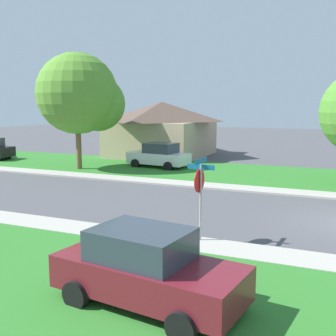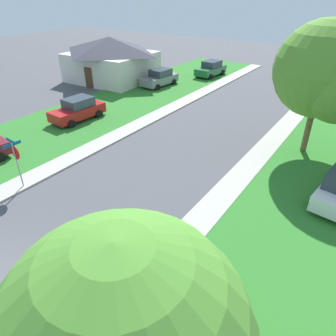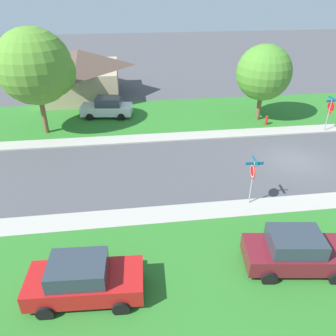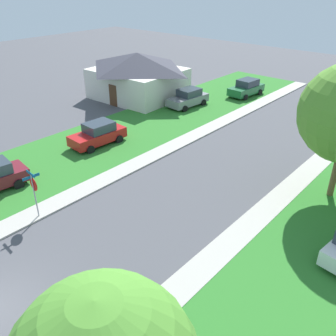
# 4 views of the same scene
# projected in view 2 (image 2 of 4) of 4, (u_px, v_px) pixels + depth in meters

# --- Properties ---
(sidewalk_east) EXTENTS (1.40, 56.00, 0.10)m
(sidewalk_east) POSITION_uv_depth(u_px,v_px,m) (239.00, 177.00, 17.03)
(sidewalk_east) COLOR #ADA89E
(sidewalk_east) RESTS_ON ground
(lawn_east) EXTENTS (8.00, 56.00, 0.08)m
(lawn_east) POSITION_uv_depth(u_px,v_px,m) (332.00, 206.00, 14.76)
(lawn_east) COLOR #2D7528
(lawn_east) RESTS_ON ground
(sidewalk_west) EXTENTS (1.40, 56.00, 0.10)m
(sidewalk_west) POSITION_uv_depth(u_px,v_px,m) (113.00, 137.00, 21.60)
(sidewalk_west) COLOR #ADA89E
(sidewalk_west) RESTS_ON ground
(lawn_west) EXTENTS (8.00, 56.00, 0.08)m
(lawn_west) POSITION_uv_depth(u_px,v_px,m) (69.00, 123.00, 23.89)
(lawn_west) COLOR #2D7528
(lawn_west) RESTS_ON ground
(stop_sign_far_corner) EXTENTS (0.92, 0.92, 2.77)m
(stop_sign_far_corner) POSITION_uv_depth(u_px,v_px,m) (16.00, 155.00, 15.31)
(stop_sign_far_corner) COLOR #9E9EA3
(stop_sign_far_corner) RESTS_ON ground
(car_green_across_road) EXTENTS (2.31, 4.44, 1.76)m
(car_green_across_road) POSITION_uv_depth(u_px,v_px,m) (211.00, 69.00, 36.13)
(car_green_across_road) COLOR #1E6033
(car_green_across_road) RESTS_ON ground
(car_grey_driveway_right) EXTENTS (2.32, 4.44, 1.76)m
(car_grey_driveway_right) POSITION_uv_depth(u_px,v_px,m) (160.00, 78.00, 32.48)
(car_grey_driveway_right) COLOR gray
(car_grey_driveway_right) RESTS_ON ground
(car_red_far_down_street) EXTENTS (2.22, 4.39, 1.76)m
(car_red_far_down_street) POSITION_uv_depth(u_px,v_px,m) (78.00, 110.00, 24.05)
(car_red_far_down_street) COLOR red
(car_red_far_down_street) RESTS_ON ground
(tree_corner_large) EXTENTS (5.78, 5.38, 7.81)m
(tree_corner_large) POSITION_uv_depth(u_px,v_px,m) (327.00, 75.00, 16.98)
(tree_corner_large) COLOR brown
(tree_corner_large) RESTS_ON ground
(house_left_setback) EXTENTS (9.30, 8.15, 4.60)m
(house_left_setback) POSITION_uv_depth(u_px,v_px,m) (111.00, 58.00, 33.81)
(house_left_setback) COLOR silver
(house_left_setback) RESTS_ON ground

